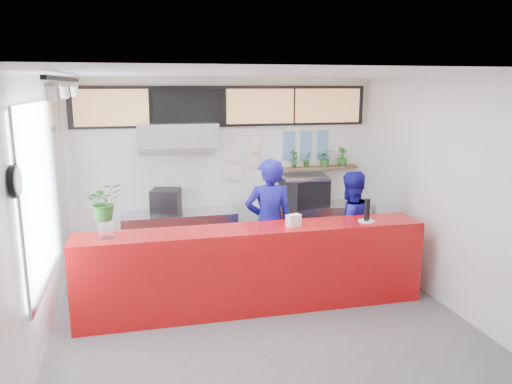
{
  "coord_description": "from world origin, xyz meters",
  "views": [
    {
      "loc": [
        -1.4,
        -5.56,
        2.87
      ],
      "look_at": [
        0.1,
        0.7,
        1.5
      ],
      "focal_mm": 35.0,
      "sensor_mm": 36.0,
      "label": 1
    }
  ],
  "objects_px": {
    "service_counter": "(254,269)",
    "espresso_machine": "(305,192)",
    "staff_right": "(349,228)",
    "pepper_mill": "(367,210)",
    "staff_center": "(269,224)",
    "panini_oven": "(166,201)"
  },
  "relations": [
    {
      "from": "espresso_machine",
      "to": "panini_oven",
      "type": "bearing_deg",
      "value": 159.65
    },
    {
      "from": "espresso_machine",
      "to": "pepper_mill",
      "type": "xyz_separation_m",
      "value": [
        0.23,
        -1.87,
        0.13
      ]
    },
    {
      "from": "panini_oven",
      "to": "service_counter",
      "type": "bearing_deg",
      "value": -46.5
    },
    {
      "from": "service_counter",
      "to": "espresso_machine",
      "type": "relative_size",
      "value": 6.3
    },
    {
      "from": "service_counter",
      "to": "espresso_machine",
      "type": "height_order",
      "value": "espresso_machine"
    },
    {
      "from": "staff_right",
      "to": "espresso_machine",
      "type": "bearing_deg",
      "value": -84.31
    },
    {
      "from": "service_counter",
      "to": "pepper_mill",
      "type": "bearing_deg",
      "value": -2.48
    },
    {
      "from": "service_counter",
      "to": "staff_right",
      "type": "relative_size",
      "value": 2.69
    },
    {
      "from": "staff_center",
      "to": "service_counter",
      "type": "bearing_deg",
      "value": 63.75
    },
    {
      "from": "espresso_machine",
      "to": "staff_right",
      "type": "height_order",
      "value": "staff_right"
    },
    {
      "from": "service_counter",
      "to": "panini_oven",
      "type": "height_order",
      "value": "panini_oven"
    },
    {
      "from": "service_counter",
      "to": "espresso_machine",
      "type": "distance_m",
      "value": 2.29
    },
    {
      "from": "espresso_machine",
      "to": "staff_right",
      "type": "bearing_deg",
      "value": -98.17
    },
    {
      "from": "pepper_mill",
      "to": "staff_right",
      "type": "bearing_deg",
      "value": 86.47
    },
    {
      "from": "espresso_machine",
      "to": "staff_center",
      "type": "bearing_deg",
      "value": -148.77
    },
    {
      "from": "staff_right",
      "to": "service_counter",
      "type": "bearing_deg",
      "value": 13.06
    },
    {
      "from": "panini_oven",
      "to": "espresso_machine",
      "type": "xyz_separation_m",
      "value": [
        2.3,
        0.0,
        0.04
      ]
    },
    {
      "from": "service_counter",
      "to": "pepper_mill",
      "type": "relative_size",
      "value": 15.19
    },
    {
      "from": "staff_center",
      "to": "staff_right",
      "type": "height_order",
      "value": "staff_center"
    },
    {
      "from": "staff_center",
      "to": "pepper_mill",
      "type": "xyz_separation_m",
      "value": [
        1.16,
        -0.7,
        0.31
      ]
    },
    {
      "from": "espresso_machine",
      "to": "pepper_mill",
      "type": "distance_m",
      "value": 1.89
    },
    {
      "from": "service_counter",
      "to": "pepper_mill",
      "type": "distance_m",
      "value": 1.69
    }
  ]
}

